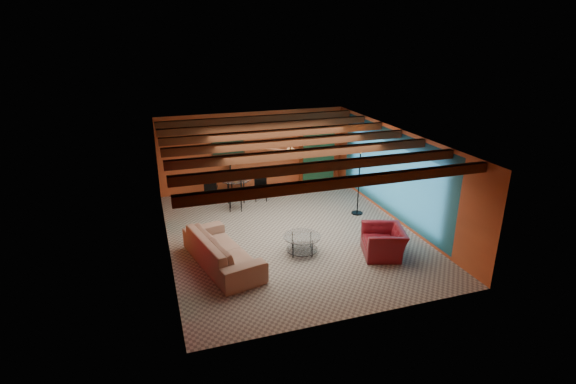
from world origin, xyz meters
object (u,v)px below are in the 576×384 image
object	(u,v)px
armchair	(384,242)
coffee_table	(302,244)
armoire	(316,158)
dining_table	(236,185)
sofa	(222,250)
vase	(235,167)
floor_lamp	(359,181)
potted_plant	(316,125)

from	to	relation	value
armchair	coffee_table	size ratio (longest dim) A/B	1.18
armoire	dining_table	bearing A→B (deg)	-161.04
sofa	vase	xyz separation A→B (m)	(1.19, 4.04, 0.76)
armchair	dining_table	distance (m)	5.52
vase	floor_lamp	bearing A→B (deg)	-34.18
armoire	potted_plant	bearing A→B (deg)	0.00
sofa	floor_lamp	bearing A→B (deg)	-81.17
armchair	dining_table	size ratio (longest dim) A/B	0.54
potted_plant	armchair	bearing A→B (deg)	-94.00
armchair	coffee_table	distance (m)	2.03
vase	armoire	bearing A→B (deg)	14.22
armchair	potted_plant	world-z (taller)	potted_plant
coffee_table	dining_table	world-z (taller)	dining_table
floor_lamp	coffee_table	bearing A→B (deg)	-143.11
coffee_table	vase	distance (m)	4.26
armoire	vase	distance (m)	3.20
sofa	coffee_table	world-z (taller)	sofa
armchair	coffee_table	world-z (taller)	armchair
vase	sofa	bearing A→B (deg)	-106.39
coffee_table	potted_plant	size ratio (longest dim) A/B	1.91
armchair	floor_lamp	world-z (taller)	floor_lamp
armchair	vase	xyz separation A→B (m)	(-2.70, 4.81, 0.79)
armchair	coffee_table	bearing A→B (deg)	-93.50
armoire	floor_lamp	bearing A→B (deg)	-81.62
armoire	potted_plant	size ratio (longest dim) A/B	3.91
armoire	sofa	bearing A→B (deg)	-126.86
armchair	floor_lamp	xyz separation A→B (m)	(0.58, 2.58, 0.70)
armchair	potted_plant	distance (m)	5.89
dining_table	armoire	distance (m)	3.22
dining_table	potted_plant	xyz separation A→B (m)	(3.09, 0.78, 1.63)
floor_lamp	vase	distance (m)	3.97
floor_lamp	sofa	bearing A→B (deg)	-158.00
armoire	vase	world-z (taller)	armoire
armchair	vase	bearing A→B (deg)	-133.29
sofa	potted_plant	distance (m)	6.68
vase	dining_table	bearing A→B (deg)	180.00
armchair	vase	size ratio (longest dim) A/B	5.95
armoire	vase	bearing A→B (deg)	-161.04
sofa	armchair	world-z (taller)	sofa
coffee_table	vase	bearing A→B (deg)	101.23
potted_plant	dining_table	bearing A→B (deg)	-165.78
armoire	potted_plant	xyz separation A→B (m)	(0.00, 0.00, 1.20)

